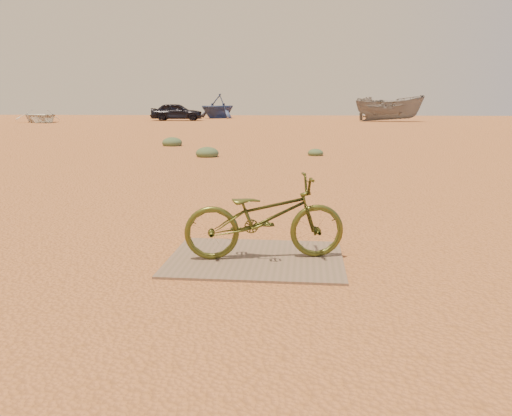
# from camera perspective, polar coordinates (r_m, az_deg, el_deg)

# --- Properties ---
(ground) EXTENTS (120.00, 120.00, 0.00)m
(ground) POSITION_cam_1_polar(r_m,az_deg,el_deg) (5.32, 0.35, -4.01)
(ground) COLOR #BE6F40
(ground) RESTS_ON ground
(plywood_board) EXTENTS (1.64, 1.26, 0.02)m
(plywood_board) POSITION_cam_1_polar(r_m,az_deg,el_deg) (4.76, 0.00, -5.78)
(plywood_board) COLOR brown
(plywood_board) RESTS_ON ground
(bicycle) EXTENTS (1.57, 0.79, 0.79)m
(bicycle) POSITION_cam_1_polar(r_m,az_deg,el_deg) (4.65, 0.99, -1.05)
(bicycle) COLOR #434819
(bicycle) RESTS_ON plywood_board
(car) EXTENTS (4.64, 2.23, 1.53)m
(car) POSITION_cam_1_polar(r_m,az_deg,el_deg) (45.19, -9.04, 10.81)
(car) COLOR black
(car) RESTS_ON ground
(boat_near_left) EXTENTS (5.54, 5.85, 0.99)m
(boat_near_left) POSITION_cam_1_polar(r_m,az_deg,el_deg) (43.69, -23.46, 9.61)
(boat_near_left) COLOR silver
(boat_near_left) RESTS_ON ground
(boat_far_left) EXTENTS (5.95, 6.16, 2.48)m
(boat_far_left) POSITION_cam_1_polar(r_m,az_deg,el_deg) (52.06, -4.39, 11.56)
(boat_far_left) COLOR navy
(boat_far_left) RESTS_ON ground
(boat_mid_right) EXTENTS (5.79, 2.87, 2.15)m
(boat_mid_right) POSITION_cam_1_polar(r_m,az_deg,el_deg) (43.78, 14.98, 10.94)
(boat_mid_right) COLOR slate
(boat_mid_right) RESTS_ON ground
(kale_a) EXTENTS (0.64, 0.64, 0.35)m
(kale_a) POSITION_cam_1_polar(r_m,az_deg,el_deg) (14.09, -5.59, 5.86)
(kale_a) COLOR #486041
(kale_a) RESTS_ON ground
(kale_b) EXTENTS (0.45, 0.45, 0.24)m
(kale_b) POSITION_cam_1_polar(r_m,az_deg,el_deg) (14.46, 6.81, 5.98)
(kale_b) COLOR #486041
(kale_b) RESTS_ON ground
(kale_c) EXTENTS (0.70, 0.70, 0.39)m
(kale_c) POSITION_cam_1_polar(r_m,az_deg,el_deg) (17.97, -9.55, 7.03)
(kale_c) COLOR #486041
(kale_c) RESTS_ON ground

